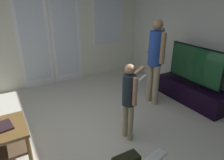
{
  "coord_description": "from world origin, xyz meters",
  "views": [
    {
      "loc": [
        -0.68,
        -2.26,
        1.98
      ],
      "look_at": [
        0.72,
        0.16,
        0.81
      ],
      "focal_mm": 32.6,
      "sensor_mm": 36.0,
      "label": 1
    }
  ],
  "objects": [
    {
      "name": "person_child",
      "position": [
        0.79,
        -0.21,
        0.7
      ],
      "size": [
        0.51,
        0.34,
        1.16
      ],
      "color": "tan",
      "rests_on": "ground_plane"
    },
    {
      "name": "wall_right_plain",
      "position": [
        2.79,
        0.0,
        1.42
      ],
      "size": [
        0.06,
        5.03,
        2.85
      ],
      "color": "silver",
      "rests_on": "ground_plane"
    },
    {
      "name": "ground_plane",
      "position": [
        0.0,
        0.0,
        -0.01
      ],
      "size": [
        5.64,
        5.03,
        0.02
      ],
      "primitive_type": "cube",
      "color": "#BCB8A9"
    },
    {
      "name": "person_adult",
      "position": [
        1.82,
        0.47,
        0.96
      ],
      "size": [
        0.49,
        0.45,
        1.61
      ],
      "color": "tan",
      "rests_on": "ground_plane"
    },
    {
      "name": "flat_screen_tv",
      "position": [
        2.49,
        0.1,
        0.77
      ],
      "size": [
        0.08,
        1.15,
        0.74
      ],
      "color": "black",
      "rests_on": "tv_stand"
    },
    {
      "name": "wall_back_with_doors",
      "position": [
        0.08,
        2.48,
        1.39
      ],
      "size": [
        5.64,
        0.09,
        2.88
      ],
      "color": "silver",
      "rests_on": "ground_plane"
    },
    {
      "name": "loose_keyboard",
      "position": [
        0.81,
        -0.76,
        0.01
      ],
      "size": [
        0.46,
        0.23,
        0.02
      ],
      "color": "white",
      "rests_on": "ground_plane"
    },
    {
      "name": "tv_stand",
      "position": [
        2.49,
        0.1,
        0.2
      ],
      "size": [
        0.44,
        1.43,
        0.39
      ],
      "color": "black",
      "rests_on": "ground_plane"
    }
  ]
}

